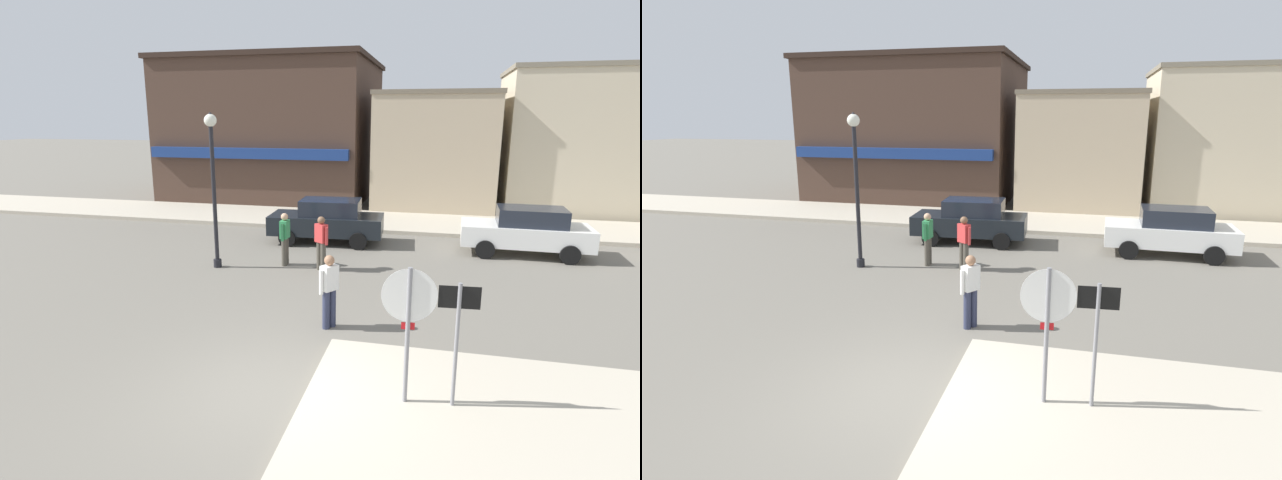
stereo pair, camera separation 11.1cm
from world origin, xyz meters
TOP-DOWN VIEW (x-y plane):
  - ground_plane at (0.00, 0.00)m, footprint 160.00×160.00m
  - sidewalk_corner at (3.82, -0.44)m, footprint 6.40×4.80m
  - kerb_far at (0.00, 13.89)m, footprint 80.00×4.00m
  - stop_sign at (2.18, 0.08)m, footprint 0.82×0.09m
  - one_way_sign at (2.89, 0.14)m, footprint 0.60×0.07m
  - lamp_post at (-3.87, 6.37)m, footprint 0.36×0.36m
  - parked_car_nearest at (-1.33, 10.12)m, footprint 4.09×2.05m
  - parked_car_second at (5.33, 10.03)m, footprint 4.05×1.97m
  - pedestrian_crossing_near at (0.37, 2.83)m, footprint 0.38×0.51m
  - pedestrian_crossing_far at (-1.95, 7.04)m, footprint 0.23×0.55m
  - pedestrian_kerb_side at (-0.76, 6.81)m, footprint 0.50×0.40m
  - building_corner_shop at (-6.59, 20.72)m, footprint 10.80×10.17m
  - building_storefront_left_near at (2.16, 18.37)m, footprint 5.69×5.30m
  - building_storefront_left_mid at (9.33, 19.26)m, footprint 8.09×6.17m

SIDE VIEW (x-z plane):
  - ground_plane at x=0.00m, z-range 0.00..0.00m
  - sidewalk_corner at x=3.82m, z-range 0.00..0.15m
  - kerb_far at x=0.00m, z-range 0.00..0.15m
  - parked_car_nearest at x=-1.33m, z-range 0.03..1.59m
  - parked_car_second at x=5.33m, z-range 0.03..1.59m
  - pedestrian_crossing_near at x=0.37m, z-range 0.06..1.67m
  - pedestrian_crossing_far at x=-1.95m, z-range 0.06..1.67m
  - pedestrian_kerb_side at x=-0.76m, z-range 0.06..1.67m
  - one_way_sign at x=2.89m, z-range 0.28..2.38m
  - stop_sign at x=2.18m, z-range 0.37..2.67m
  - building_storefront_left_near at x=2.16m, z-range 0.00..5.57m
  - lamp_post at x=-3.87m, z-range 0.69..5.23m
  - building_storefront_left_mid at x=9.33m, z-range 0.00..6.59m
  - building_corner_shop at x=-6.59m, z-range 0.00..7.40m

